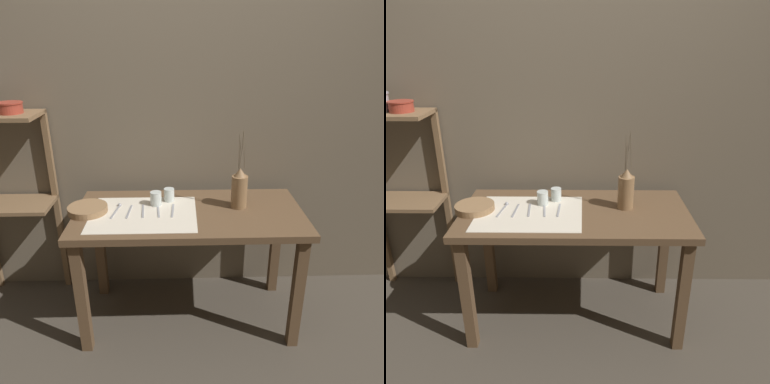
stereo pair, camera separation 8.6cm
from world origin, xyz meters
The scene contains 15 objects.
ground_plane centered at (0.00, 0.00, 0.00)m, with size 12.00×12.00×0.00m, color #473F35.
stone_wall_back centered at (0.00, 0.43, 1.20)m, with size 7.00×0.06×2.40m.
wooden_table centered at (0.00, 0.00, 0.65)m, with size 1.32×0.64×0.76m.
wooden_shelf_unit centered at (-1.13, 0.27, 0.88)m, with size 0.53×0.30×1.29m.
linen_cloth centered at (-0.26, -0.03, 0.76)m, with size 0.60×0.47×0.00m.
pitcher_with_flowers centered at (0.30, 0.05, 0.87)m, with size 0.09×0.09×0.46m.
wooden_bowl centered at (-0.58, 0.00, 0.78)m, with size 0.23×0.23×0.04m.
glass_tumbler_near centered at (-0.20, 0.09, 0.80)m, with size 0.07×0.07×0.08m.
glass_tumbler_far centered at (-0.12, 0.15, 0.80)m, with size 0.06×0.06×0.08m.
spoon_inner centered at (-0.42, 0.05, 0.76)m, with size 0.04×0.18×0.02m.
fork_inner centered at (-0.35, -0.01, 0.76)m, with size 0.02×0.17×0.00m.
fork_outer centered at (-0.27, 0.00, 0.76)m, with size 0.03×0.17×0.00m.
spoon_outer centered at (-0.18, 0.05, 0.76)m, with size 0.03×0.19×0.02m.
knife_center centered at (-0.10, 0.00, 0.76)m, with size 0.02×0.17×0.00m.
metal_pot_small centered at (-1.02, 0.23, 1.32)m, with size 0.15×0.15×0.06m.
Camera 1 is at (-0.05, -1.96, 1.70)m, focal length 35.00 mm.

